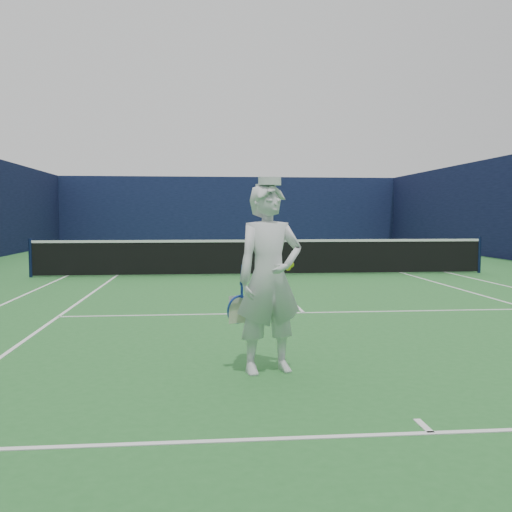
{
  "coord_description": "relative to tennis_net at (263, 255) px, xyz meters",
  "views": [
    {
      "loc": [
        -1.75,
        -16.0,
        1.67
      ],
      "look_at": [
        -1.03,
        -8.54,
        1.14
      ],
      "focal_mm": 40.0,
      "sensor_mm": 36.0,
      "label": 1
    }
  ],
  "objects": [
    {
      "name": "windscreen_fence",
      "position": [
        0.0,
        0.0,
        1.45
      ],
      "size": [
        20.12,
        36.12,
        4.0
      ],
      "color": "#0E1536",
      "rests_on": "ground"
    },
    {
      "name": "court_markings",
      "position": [
        0.0,
        0.0,
        -0.55
      ],
      "size": [
        11.03,
        23.83,
        0.01
      ],
      "color": "white",
      "rests_on": "ground"
    },
    {
      "name": "ground",
      "position": [
        0.0,
        0.0,
        -0.55
      ],
      "size": [
        80.0,
        80.0,
        0.0
      ],
      "primitive_type": "plane",
      "color": "#296C2E",
      "rests_on": "ground"
    },
    {
      "name": "tennis_net",
      "position": [
        0.0,
        0.0,
        0.0
      ],
      "size": [
        12.88,
        0.09,
        1.07
      ],
      "color": "#141E4C",
      "rests_on": "ground"
    },
    {
      "name": "tennis_player",
      "position": [
        -1.03,
        -10.04,
        0.46
      ],
      "size": [
        0.9,
        0.66,
        2.07
      ],
      "rotation": [
        0.0,
        0.0,
        0.27
      ],
      "color": "white",
      "rests_on": "ground"
    }
  ]
}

